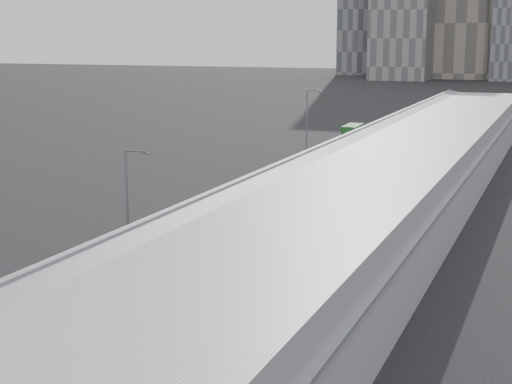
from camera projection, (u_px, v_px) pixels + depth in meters
The scene contains 16 objects.
sidewalk at pixel (333, 233), 66.40m from camera, with size 10.00×170.00×0.12m, color gray.
lane_line at pixel (220, 223), 70.23m from camera, with size 0.12×160.00×0.02m, color gold.
depot at pixel (381, 196), 64.27m from camera, with size 12.45×160.40×7.20m.
bus_2 at pixel (128, 282), 48.45m from camera, with size 2.79×12.13×3.53m.
bus_3 at pixel (235, 225), 62.38m from camera, with size 3.98×13.69×3.95m.
bus_4 at pixel (283, 199), 72.96m from camera, with size 3.44×12.35×3.56m.
bus_5 at pixel (334, 169), 89.41m from camera, with size 3.78×13.09×3.77m.
bus_6 at pixel (356, 156), 99.78m from camera, with size 2.79×12.10×3.52m.
bus_7 at pixel (378, 143), 111.59m from camera, with size 3.69×12.86×3.71m.
tree_1 at pixel (171, 275), 45.28m from camera, with size 1.31×1.31×3.59m.
tree_2 at pixel (294, 203), 65.06m from camera, with size 1.18×1.18×3.52m.
tree_3 at pixel (365, 159), 86.58m from camera, with size 1.02×1.02×3.73m.
street_lamp_near at pixel (129, 193), 59.32m from camera, with size 2.04×0.22×8.12m.
street_lamp_far at pixel (308, 122), 101.51m from camera, with size 2.04×0.22×9.72m.
shipping_container at pixel (353, 132), 126.74m from camera, with size 2.43×6.56×2.41m, color #174C1B.
suv at pixel (384, 124), 142.35m from camera, with size 2.64×5.72×1.59m, color black.
Camera 1 is at (26.83, -7.28, 16.38)m, focal length 55.00 mm.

